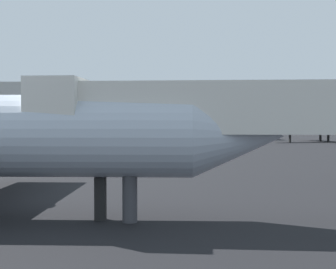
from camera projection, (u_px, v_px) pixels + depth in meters
airplane_far_left at (321, 129)px, 95.34m from camera, size 25.56×16.03×7.06m
jet_bridge at (208, 111)px, 21.48m from camera, size 18.42×3.84×6.74m
terminal_building at (95, 111)px, 120.12m from camera, size 66.10×24.31×13.18m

